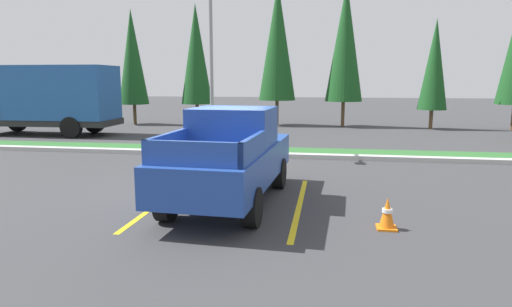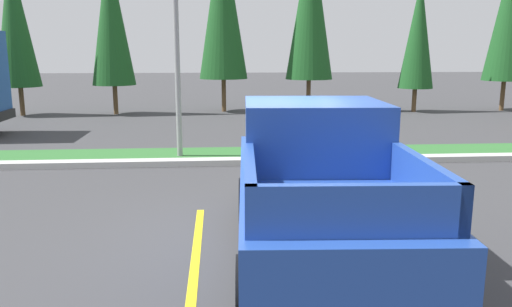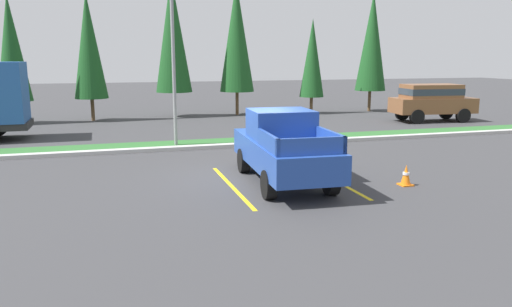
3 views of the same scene
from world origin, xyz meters
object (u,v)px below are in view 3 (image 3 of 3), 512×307
(street_light, at_px, (173,45))
(suv_distant, at_px, (432,100))
(pickup_truck_main, at_px, (283,147))
(cypress_tree_center, at_px, (173,34))
(cypress_tree_leftmost, at_px, (11,48))
(cypress_tree_left_inner, at_px, (89,46))
(cypress_tree_right_inner, at_px, (237,37))
(cypress_tree_rightmost, at_px, (312,58))
(traffic_cone, at_px, (406,175))
(cypress_tree_far_right, at_px, (372,42))

(street_light, bearing_deg, suv_distant, 15.06)
(pickup_truck_main, relative_size, cypress_tree_center, 0.63)
(cypress_tree_leftmost, bearing_deg, cypress_tree_center, 5.55)
(cypress_tree_leftmost, xyz_separation_m, cypress_tree_center, (8.73, 0.85, 0.88))
(suv_distant, xyz_separation_m, street_light, (-14.97, -4.03, 2.83))
(cypress_tree_leftmost, height_order, cypress_tree_left_inner, cypress_tree_left_inner)
(cypress_tree_right_inner, relative_size, cypress_tree_rightmost, 1.37)
(pickup_truck_main, xyz_separation_m, cypress_tree_leftmost, (-9.67, 16.33, 3.03))
(street_light, distance_m, cypress_tree_center, 10.60)
(cypress_tree_right_inner, relative_size, traffic_cone, 13.70)
(cypress_tree_right_inner, bearing_deg, street_light, -116.66)
(suv_distant, relative_size, cypress_tree_leftmost, 0.69)
(cypress_tree_left_inner, bearing_deg, suv_distant, -17.40)
(suv_distant, distance_m, cypress_tree_left_inner, 19.58)
(cypress_tree_left_inner, height_order, cypress_tree_right_inner, cypress_tree_right_inner)
(cypress_tree_right_inner, xyz_separation_m, traffic_cone, (0.27, -18.39, -4.55))
(pickup_truck_main, distance_m, cypress_tree_center, 17.64)
(suv_distant, distance_m, street_light, 15.75)
(street_light, xyz_separation_m, cypress_tree_far_right, (14.31, 9.91, 0.52))
(cypress_tree_left_inner, xyz_separation_m, cypress_tree_center, (4.78, 0.68, 0.73))
(cypress_tree_leftmost, bearing_deg, cypress_tree_rightmost, 0.36)
(cypress_tree_left_inner, distance_m, cypress_tree_far_right, 17.82)
(street_light, relative_size, cypress_tree_rightmost, 1.17)
(cypress_tree_leftmost, bearing_deg, cypress_tree_far_right, 0.71)
(traffic_cone, bearing_deg, cypress_tree_far_right, 63.77)
(cypress_tree_right_inner, bearing_deg, traffic_cone, -89.16)
(cypress_tree_rightmost, relative_size, cypress_tree_far_right, 0.77)
(traffic_cone, bearing_deg, cypress_tree_rightmost, 75.68)
(suv_distant, relative_size, traffic_cone, 7.93)
(street_light, height_order, traffic_cone, street_light)
(street_light, bearing_deg, pickup_truck_main, -71.57)
(street_light, height_order, cypress_tree_rightmost, street_light)
(traffic_cone, bearing_deg, cypress_tree_right_inner, 90.84)
(cypress_tree_right_inner, bearing_deg, cypress_tree_center, 177.92)
(street_light, relative_size, traffic_cone, 11.71)
(cypress_tree_leftmost, relative_size, cypress_tree_center, 0.82)
(cypress_tree_leftmost, height_order, cypress_tree_center, cypress_tree_center)
(cypress_tree_leftmost, bearing_deg, cypress_tree_left_inner, 2.49)
(pickup_truck_main, height_order, cypress_tree_far_right, cypress_tree_far_right)
(pickup_truck_main, height_order, traffic_cone, pickup_truck_main)
(suv_distant, bearing_deg, cypress_tree_rightmost, 130.88)
(cypress_tree_leftmost, bearing_deg, suv_distant, -14.07)
(suv_distant, distance_m, cypress_tree_center, 15.58)
(pickup_truck_main, height_order, cypress_tree_left_inner, cypress_tree_left_inner)
(cypress_tree_leftmost, distance_m, cypress_tree_right_inner, 12.68)
(traffic_cone, bearing_deg, suv_distant, 51.80)
(street_light, relative_size, cypress_tree_center, 0.84)
(cypress_tree_leftmost, distance_m, traffic_cone, 22.22)
(suv_distant, xyz_separation_m, cypress_tree_rightmost, (-4.95, 5.72, 2.29))
(street_light, height_order, cypress_tree_far_right, cypress_tree_far_right)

